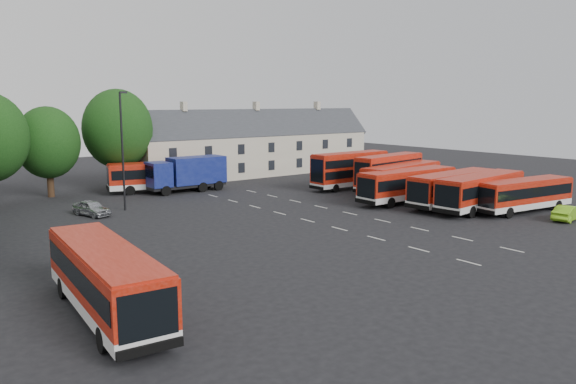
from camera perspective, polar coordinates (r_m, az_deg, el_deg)
name	(u,v)px	position (r m, az deg, el deg)	size (l,w,h in m)	color
ground	(323,224)	(46.65, 3.58, -3.31)	(140.00, 140.00, 0.00)	black
lane_markings	(329,217)	(49.74, 4.22, -2.52)	(5.15, 33.80, 0.01)	beige
terrace_houses	(257,147)	(78.12, -3.22, 4.61)	(35.70, 7.13, 10.06)	beige
bus_row_a	(525,193)	(55.75, 22.90, -0.05)	(10.98, 3.75, 3.04)	silver
bus_row_b	(481,189)	(55.20, 19.00, 0.28)	(12.07, 3.85, 3.35)	silver
bus_row_c	(453,186)	(56.58, 16.44, 0.58)	(11.84, 3.51, 3.30)	silver
bus_row_d	(408,183)	(57.65, 12.07, 0.92)	(11.78, 2.89, 3.32)	silver
bus_row_e	(402,177)	(61.64, 11.48, 1.51)	(12.30, 4.77, 3.40)	silver
bus_dd_south	(389,171)	(64.28, 10.22, 2.15)	(10.34, 3.69, 4.15)	silver
bus_dd_north	(350,168)	(65.73, 6.32, 2.43)	(10.35, 2.56, 4.23)	silver
bus_west	(105,275)	(27.93, -18.05, -8.06)	(3.69, 12.09, 3.37)	silver
bus_north	(162,174)	(64.77, -12.64, 1.80)	(12.08, 5.59, 3.33)	silver
box_truck	(188,172)	(64.11, -10.17, 1.97)	(8.94, 2.94, 3.89)	black
silver_car	(92,208)	(52.94, -19.33, -1.55)	(1.64, 4.08, 1.39)	#B2B5BA
lime_car	(568,213)	(53.69, 26.54, -1.90)	(1.40, 4.00, 1.32)	#7FC91E
lamppost	(123,148)	(54.03, -16.46, 4.34)	(0.75, 0.28, 11.00)	black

